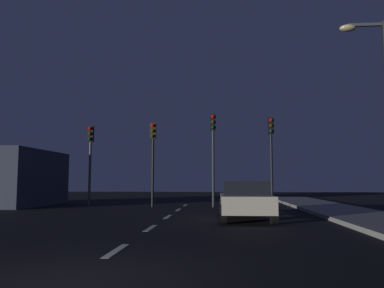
# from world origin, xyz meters

# --- Properties ---
(ground_plane) EXTENTS (80.00, 80.00, 0.00)m
(ground_plane) POSITION_xyz_m (0.00, 7.00, 0.00)
(ground_plane) COLOR black
(lane_stripe_second) EXTENTS (0.16, 1.60, 0.01)m
(lane_stripe_second) POSITION_xyz_m (0.00, 2.60, 0.00)
(lane_stripe_second) COLOR silver
(lane_stripe_second) RESTS_ON ground_plane
(lane_stripe_third) EXTENTS (0.16, 1.60, 0.01)m
(lane_stripe_third) POSITION_xyz_m (0.00, 6.40, 0.00)
(lane_stripe_third) COLOR silver
(lane_stripe_third) RESTS_ON ground_plane
(lane_stripe_fourth) EXTENTS (0.16, 1.60, 0.01)m
(lane_stripe_fourth) POSITION_xyz_m (0.00, 10.20, 0.00)
(lane_stripe_fourth) COLOR silver
(lane_stripe_fourth) RESTS_ON ground_plane
(lane_stripe_fifth) EXTENTS (0.16, 1.60, 0.01)m
(lane_stripe_fifth) POSITION_xyz_m (0.00, 14.00, 0.00)
(lane_stripe_fifth) COLOR silver
(lane_stripe_fifth) RESTS_ON ground_plane
(lane_stripe_sixth) EXTENTS (0.16, 1.60, 0.01)m
(lane_stripe_sixth) POSITION_xyz_m (0.00, 17.80, 0.00)
(lane_stripe_sixth) COLOR silver
(lane_stripe_sixth) RESTS_ON ground_plane
(traffic_signal_far_left) EXTENTS (0.32, 0.38, 4.56)m
(traffic_signal_far_left) POSITION_xyz_m (-5.29, 16.08, 3.21)
(traffic_signal_far_left) COLOR #4C4C51
(traffic_signal_far_left) RESTS_ON ground_plane
(traffic_signal_center_left) EXTENTS (0.32, 0.38, 4.69)m
(traffic_signal_center_left) POSITION_xyz_m (-1.68, 16.08, 3.30)
(traffic_signal_center_left) COLOR black
(traffic_signal_center_left) RESTS_ON ground_plane
(traffic_signal_center_right) EXTENTS (0.32, 0.38, 5.15)m
(traffic_signal_center_right) POSITION_xyz_m (1.70, 16.09, 3.60)
(traffic_signal_center_right) COLOR #2D2D30
(traffic_signal_center_right) RESTS_ON ground_plane
(traffic_signal_far_right) EXTENTS (0.32, 0.38, 4.91)m
(traffic_signal_far_right) POSITION_xyz_m (4.89, 16.08, 3.44)
(traffic_signal_far_right) COLOR black
(traffic_signal_far_right) RESTS_ON ground_plane
(car_stopped_ahead) EXTENTS (1.93, 4.48, 1.41)m
(car_stopped_ahead) POSITION_xyz_m (3.02, 9.32, 0.73)
(car_stopped_ahead) COLOR beige
(car_stopped_ahead) RESTS_ON ground_plane
(street_lamp_right) EXTENTS (1.60, 0.36, 6.92)m
(street_lamp_right) POSITION_xyz_m (7.57, 8.04, 4.16)
(street_lamp_right) COLOR black
(street_lamp_right) RESTS_ON ground_plane
(storefront_left) EXTENTS (4.93, 6.49, 3.21)m
(storefront_left) POSITION_xyz_m (-10.47, 16.52, 1.61)
(storefront_left) COLOR #333847
(storefront_left) RESTS_ON ground_plane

